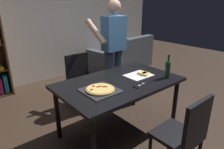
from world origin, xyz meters
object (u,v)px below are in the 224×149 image
couch (123,58)px  person_serving_pizza (113,47)px  dining_table (119,87)px  chair_far_side (81,78)px  chair_near_camera (185,132)px  kitchen_scissors (138,86)px  pepperoni_pizza_on_tray (100,90)px  wine_bottle (168,69)px

couch → person_serving_pizza: 1.98m
dining_table → person_serving_pizza: size_ratio=0.90×
chair_far_side → person_serving_pizza: person_serving_pizza is taller
dining_table → chair_near_camera: size_ratio=1.75×
couch → kitchen_scissors: size_ratio=9.11×
dining_table → kitchen_scissors: 0.29m
dining_table → pepperoni_pizza_on_tray: 0.38m
pepperoni_pizza_on_tray → wine_bottle: 0.97m
chair_near_camera → wine_bottle: (0.57, 0.65, 0.36)m
chair_near_camera → couch: size_ratio=0.50×
chair_near_camera → pepperoni_pizza_on_tray: size_ratio=2.30×
person_serving_pizza → kitchen_scissors: size_ratio=8.93×
chair_far_side → kitchen_scissors: bearing=-87.4°
chair_far_side → kitchen_scissors: (0.06, -1.24, 0.24)m
person_serving_pizza → chair_far_side: bearing=157.2°
dining_table → person_serving_pizza: (0.52, 0.75, 0.32)m
couch → wine_bottle: wine_bottle is taller
chair_near_camera → kitchen_scissors: chair_near_camera is taller
dining_table → kitchen_scissors: (0.06, -0.27, 0.08)m
kitchen_scissors → chair_far_side: bearing=92.6°
couch → person_serving_pizza: (-1.38, -1.24, 0.70)m
dining_table → wine_bottle: wine_bottle is taller
pepperoni_pizza_on_tray → chair_near_camera: bearing=-67.7°
dining_table → chair_near_camera: chair_near_camera is taller
pepperoni_pizza_on_tray → couch: bearing=42.3°
pepperoni_pizza_on_tray → kitchen_scissors: 0.46m
couch → wine_bottle: bearing=-120.1°
dining_table → kitchen_scissors: bearing=-78.4°
chair_far_side → couch: chair_far_side is taller
pepperoni_pizza_on_tray → chair_far_side: bearing=70.7°
person_serving_pizza → wine_bottle: 1.07m
chair_near_camera → person_serving_pizza: bearing=73.0°
dining_table → kitchen_scissors: kitchen_scissors is taller
dining_table → chair_far_side: 0.98m
chair_near_camera → pepperoni_pizza_on_tray: chair_near_camera is taller
pepperoni_pizza_on_tray → dining_table: bearing=12.1°
dining_table → wine_bottle: 0.68m
dining_table → wine_bottle: (0.57, -0.31, 0.19)m
person_serving_pizza → pepperoni_pizza_on_tray: bearing=-137.2°
dining_table → couch: (1.91, 1.99, -0.37)m
person_serving_pizza → kitchen_scissors: bearing=-114.8°
dining_table → couch: couch is taller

